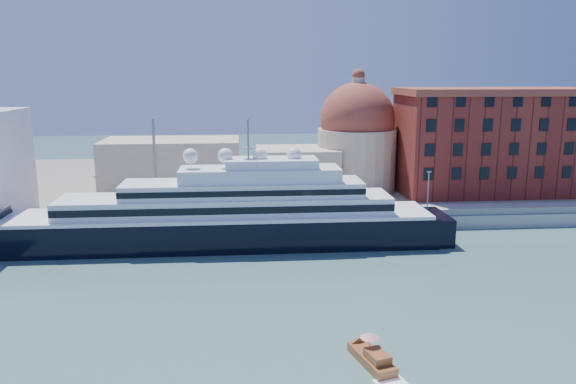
{
  "coord_description": "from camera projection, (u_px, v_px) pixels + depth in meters",
  "views": [
    {
      "loc": [
        -4.62,
        -68.31,
        28.36
      ],
      "look_at": [
        2.74,
        18.0,
        10.03
      ],
      "focal_mm": 35.0,
      "sensor_mm": 36.0,
      "label": 1
    }
  ],
  "objects": [
    {
      "name": "ground",
      "position": [
        279.0,
        296.0,
        72.84
      ],
      "size": [
        400.0,
        400.0,
        0.0
      ],
      "primitive_type": "plane",
      "color": "#335857",
      "rests_on": "ground"
    },
    {
      "name": "quay",
      "position": [
        266.0,
        220.0,
        105.73
      ],
      "size": [
        180.0,
        10.0,
        2.5
      ],
      "primitive_type": "cube",
      "color": "gray",
      "rests_on": "ground"
    },
    {
      "name": "land",
      "position": [
        259.0,
        181.0,
        145.75
      ],
      "size": [
        260.0,
        72.0,
        2.0
      ],
      "primitive_type": "cube",
      "color": "slate",
      "rests_on": "ground"
    },
    {
      "name": "quay_fence",
      "position": [
        267.0,
        217.0,
        100.96
      ],
      "size": [
        180.0,
        0.1,
        1.2
      ],
      "primitive_type": "cube",
      "color": "slate",
      "rests_on": "quay"
    },
    {
      "name": "superyacht",
      "position": [
        202.0,
        221.0,
        93.44
      ],
      "size": [
        82.8,
        11.48,
        24.74
      ],
      "color": "black",
      "rests_on": "ground"
    },
    {
      "name": "water_taxi",
      "position": [
        373.0,
        357.0,
        55.65
      ],
      "size": [
        3.87,
        6.98,
        3.15
      ],
      "rotation": [
        0.0,
        0.0,
        0.26
      ],
      "color": "brown",
      "rests_on": "ground"
    },
    {
      "name": "warehouse",
      "position": [
        495.0,
        140.0,
        125.0
      ],
      "size": [
        43.0,
        19.0,
        23.25
      ],
      "color": "maroon",
      "rests_on": "land"
    },
    {
      "name": "church",
      "position": [
        289.0,
        152.0,
        127.38
      ],
      "size": [
        66.0,
        18.0,
        25.5
      ],
      "color": "beige",
      "rests_on": "land"
    },
    {
      "name": "lamp_posts",
      "position": [
        196.0,
        178.0,
        101.21
      ],
      "size": [
        120.8,
        2.4,
        18.0
      ],
      "color": "slate",
      "rests_on": "quay"
    }
  ]
}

